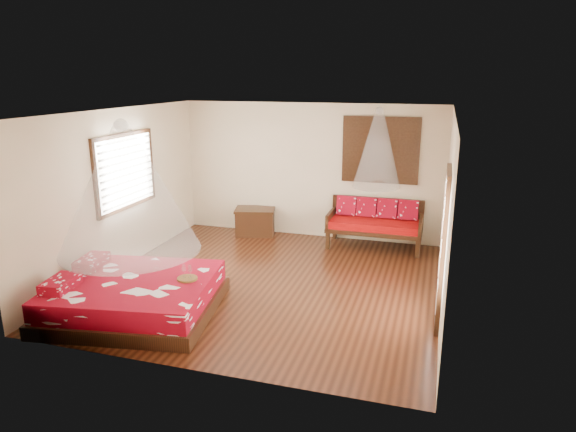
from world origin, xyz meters
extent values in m
cube|color=black|center=(0.00, 0.00, -0.01)|extent=(5.50, 5.50, 0.02)
cube|color=silver|center=(0.00, 0.00, 2.81)|extent=(5.50, 5.50, 0.02)
cube|color=beige|center=(-2.76, 0.00, 1.40)|extent=(0.02, 5.50, 2.80)
cube|color=beige|center=(2.76, 0.00, 1.40)|extent=(0.02, 5.50, 2.80)
cube|color=beige|center=(0.00, 2.76, 1.40)|extent=(5.50, 0.02, 2.80)
cube|color=beige|center=(0.00, -2.76, 1.40)|extent=(5.50, 0.02, 2.80)
cube|color=black|center=(-1.49, -1.60, 0.10)|extent=(2.57, 2.39, 0.20)
cube|color=maroon|center=(-1.49, -1.60, 0.35)|extent=(2.45, 2.27, 0.30)
cube|color=maroon|center=(-2.27, -2.17, 0.58)|extent=(0.42, 0.64, 0.15)
cube|color=maroon|center=(-2.41, -1.31, 0.58)|extent=(0.42, 0.64, 0.15)
cube|color=black|center=(0.58, 1.95, 0.21)|extent=(0.08, 0.08, 0.42)
cube|color=black|center=(2.31, 1.95, 0.21)|extent=(0.08, 0.08, 0.42)
cube|color=black|center=(0.58, 2.65, 0.21)|extent=(0.08, 0.08, 0.42)
cube|color=black|center=(2.31, 2.65, 0.21)|extent=(0.08, 0.08, 0.42)
cube|color=black|center=(1.44, 2.30, 0.38)|extent=(1.85, 0.82, 0.08)
cube|color=#940505|center=(1.44, 2.30, 0.49)|extent=(1.79, 0.76, 0.14)
cube|color=black|center=(1.44, 2.67, 0.67)|extent=(1.85, 0.06, 0.55)
cube|color=black|center=(0.56, 2.30, 0.54)|extent=(0.06, 0.82, 0.30)
cube|color=black|center=(2.33, 2.30, 0.54)|extent=(0.06, 0.82, 0.30)
cube|color=maroon|center=(0.82, 2.55, 0.76)|extent=(0.39, 0.20, 0.41)
cube|color=maroon|center=(1.24, 2.55, 0.76)|extent=(0.39, 0.20, 0.41)
cube|color=maroon|center=(1.65, 2.55, 0.76)|extent=(0.39, 0.20, 0.41)
cube|color=maroon|center=(2.06, 2.55, 0.76)|extent=(0.39, 0.20, 0.41)
cube|color=black|center=(-1.13, 2.45, 0.26)|extent=(0.91, 0.75, 0.53)
cube|color=black|center=(-1.13, 2.45, 0.55)|extent=(0.96, 0.80, 0.05)
cube|color=black|center=(1.44, 2.72, 1.90)|extent=(1.52, 0.06, 1.32)
cube|color=black|center=(1.44, 2.71, 1.90)|extent=(1.35, 0.04, 1.10)
cube|color=black|center=(-2.72, 0.20, 1.70)|extent=(0.08, 1.74, 1.34)
cube|color=silver|center=(-2.68, 0.20, 1.70)|extent=(0.04, 1.54, 1.10)
cube|color=black|center=(2.72, -0.60, 1.05)|extent=(0.08, 1.02, 2.16)
cube|color=white|center=(2.70, -0.60, 1.15)|extent=(0.03, 0.82, 1.70)
cylinder|color=brown|center=(-0.76, -1.36, 0.52)|extent=(0.29, 0.29, 0.03)
cone|color=white|center=(-1.49, -1.60, 1.85)|extent=(1.95, 1.95, 1.80)
cone|color=white|center=(1.44, 2.25, 2.00)|extent=(0.91, 0.91, 1.50)
camera|label=1|loc=(2.60, -7.52, 3.35)|focal=32.00mm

